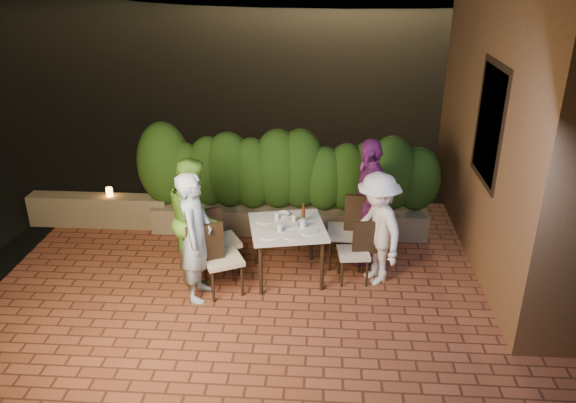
# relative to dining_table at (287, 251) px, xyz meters

# --- Properties ---
(ground) EXTENTS (400.00, 400.00, 0.00)m
(ground) POSITION_rel_dining_table_xyz_m (-0.27, -0.95, -0.40)
(ground) COLOR black
(ground) RESTS_ON ground
(terrace_floor) EXTENTS (7.00, 6.00, 0.15)m
(terrace_floor) POSITION_rel_dining_table_xyz_m (-0.27, -0.45, -0.45)
(terrace_floor) COLOR brown
(terrace_floor) RESTS_ON ground
(building_wall) EXTENTS (1.60, 5.00, 5.00)m
(building_wall) POSITION_rel_dining_table_xyz_m (3.33, 1.05, 2.12)
(building_wall) COLOR brown
(building_wall) RESTS_ON ground
(window_pane) EXTENTS (0.08, 1.00, 1.40)m
(window_pane) POSITION_rel_dining_table_xyz_m (2.55, 0.55, 1.62)
(window_pane) COLOR black
(window_pane) RESTS_ON building_wall
(window_frame) EXTENTS (0.06, 1.15, 1.55)m
(window_frame) POSITION_rel_dining_table_xyz_m (2.54, 0.55, 1.62)
(window_frame) COLOR black
(window_frame) RESTS_ON building_wall
(planter) EXTENTS (4.20, 0.55, 0.40)m
(planter) POSITION_rel_dining_table_xyz_m (-0.07, 1.35, -0.17)
(planter) COLOR #726548
(planter) RESTS_ON ground
(hedge) EXTENTS (4.00, 0.70, 1.10)m
(hedge) POSITION_rel_dining_table_xyz_m (-0.07, 1.35, 0.57)
(hedge) COLOR #204111
(hedge) RESTS_ON planter
(parapet) EXTENTS (2.20, 0.30, 0.50)m
(parapet) POSITION_rel_dining_table_xyz_m (-3.07, 1.35, -0.12)
(parapet) COLOR #726548
(parapet) RESTS_ON ground
(hill) EXTENTS (52.00, 40.00, 22.00)m
(hill) POSITION_rel_dining_table_xyz_m (1.73, 59.05, -4.38)
(hill) COLOR black
(hill) RESTS_ON ground
(dining_table) EXTENTS (1.11, 1.11, 0.75)m
(dining_table) POSITION_rel_dining_table_xyz_m (0.00, 0.00, 0.00)
(dining_table) COLOR white
(dining_table) RESTS_ON ground
(plate_nw) EXTENTS (0.24, 0.24, 0.01)m
(plate_nw) POSITION_rel_dining_table_xyz_m (-0.21, -0.30, 0.38)
(plate_nw) COLOR white
(plate_nw) RESTS_ON dining_table
(plate_sw) EXTENTS (0.21, 0.21, 0.01)m
(plate_sw) POSITION_rel_dining_table_xyz_m (-0.31, 0.13, 0.38)
(plate_sw) COLOR white
(plate_sw) RESTS_ON dining_table
(plate_ne) EXTENTS (0.24, 0.24, 0.01)m
(plate_ne) POSITION_rel_dining_table_xyz_m (0.28, -0.15, 0.38)
(plate_ne) COLOR white
(plate_ne) RESTS_ON dining_table
(plate_se) EXTENTS (0.21, 0.21, 0.01)m
(plate_se) POSITION_rel_dining_table_xyz_m (0.22, 0.24, 0.38)
(plate_se) COLOR white
(plate_se) RESTS_ON dining_table
(plate_centre) EXTENTS (0.24, 0.24, 0.01)m
(plate_centre) POSITION_rel_dining_table_xyz_m (0.02, 0.01, 0.38)
(plate_centre) COLOR white
(plate_centre) RESTS_ON dining_table
(plate_front) EXTENTS (0.20, 0.20, 0.01)m
(plate_front) POSITION_rel_dining_table_xyz_m (0.07, -0.30, 0.38)
(plate_front) COLOR white
(plate_front) RESTS_ON dining_table
(glass_nw) EXTENTS (0.07, 0.07, 0.11)m
(glass_nw) POSITION_rel_dining_table_xyz_m (-0.08, -0.17, 0.43)
(glass_nw) COLOR silver
(glass_nw) RESTS_ON dining_table
(glass_sw) EXTENTS (0.06, 0.06, 0.10)m
(glass_sw) POSITION_rel_dining_table_xyz_m (-0.15, 0.19, 0.42)
(glass_sw) COLOR silver
(glass_sw) RESTS_ON dining_table
(glass_ne) EXTENTS (0.07, 0.07, 0.12)m
(glass_ne) POSITION_rel_dining_table_xyz_m (0.20, -0.04, 0.44)
(glass_ne) COLOR silver
(glass_ne) RESTS_ON dining_table
(glass_se) EXTENTS (0.06, 0.06, 0.10)m
(glass_se) POSITION_rel_dining_table_xyz_m (0.07, 0.13, 0.42)
(glass_se) COLOR silver
(glass_se) RESTS_ON dining_table
(beer_bottle) EXTENTS (0.05, 0.05, 0.28)m
(beer_bottle) POSITION_rel_dining_table_xyz_m (0.20, 0.11, 0.51)
(beer_bottle) COLOR #45210B
(beer_bottle) RESTS_ON dining_table
(bowl) EXTENTS (0.23, 0.23, 0.04)m
(bowl) POSITION_rel_dining_table_xyz_m (-0.08, 0.30, 0.40)
(bowl) COLOR white
(bowl) RESTS_ON dining_table
(chair_left_front) EXTENTS (0.61, 0.61, 0.98)m
(chair_left_front) POSITION_rel_dining_table_xyz_m (-0.78, -0.42, 0.11)
(chair_left_front) COLOR black
(chair_left_front) RESTS_ON ground
(chair_left_back) EXTENTS (0.61, 0.61, 0.97)m
(chair_left_back) POSITION_rel_dining_table_xyz_m (-0.89, 0.05, 0.11)
(chair_left_back) COLOR black
(chair_left_back) RESTS_ON ground
(chair_right_front) EXTENTS (0.44, 0.44, 0.85)m
(chair_right_front) POSITION_rel_dining_table_xyz_m (0.86, -0.04, 0.05)
(chair_right_front) COLOR black
(chair_right_front) RESTS_ON ground
(chair_right_back) EXTENTS (0.50, 0.50, 1.05)m
(chair_right_back) POSITION_rel_dining_table_xyz_m (0.76, 0.38, 0.15)
(chair_right_back) COLOR black
(chair_right_back) RESTS_ON ground
(diner_blue) EXTENTS (0.40, 0.61, 1.66)m
(diner_blue) POSITION_rel_dining_table_xyz_m (-1.07, -0.54, 0.46)
(diner_blue) COLOR silver
(diner_blue) RESTS_ON ground
(diner_green) EXTENTS (0.88, 0.98, 1.64)m
(diner_green) POSITION_rel_dining_table_xyz_m (-1.21, -0.01, 0.45)
(diner_green) COLOR #6CB538
(diner_green) RESTS_ON ground
(diner_white) EXTENTS (0.93, 1.12, 1.51)m
(diner_white) POSITION_rel_dining_table_xyz_m (1.15, -0.01, 0.38)
(diner_white) COLOR white
(diner_white) RESTS_ON ground
(diner_purple) EXTENTS (0.59, 1.10, 1.78)m
(diner_purple) POSITION_rel_dining_table_xyz_m (1.06, 0.53, 0.52)
(diner_purple) COLOR #782871
(diner_purple) RESTS_ON ground
(parapet_lamp) EXTENTS (0.10, 0.10, 0.14)m
(parapet_lamp) POSITION_rel_dining_table_xyz_m (-2.87, 1.35, 0.20)
(parapet_lamp) COLOR orange
(parapet_lamp) RESTS_ON parapet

